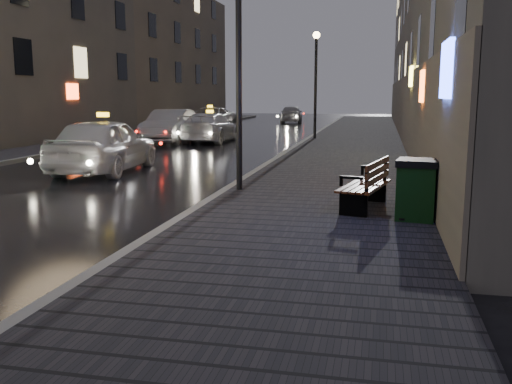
{
  "coord_description": "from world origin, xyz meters",
  "views": [
    {
      "loc": [
        5.11,
        -7.11,
        2.45
      ],
      "look_at": [
        3.17,
        1.8,
        0.85
      ],
      "focal_mm": 40.0,
      "sensor_mm": 36.0,
      "label": 1
    }
  ],
  "objects_px": {
    "car_left_mid": "(170,126)",
    "taxi_far": "(210,118)",
    "taxi_mid": "(210,127)",
    "taxi_near": "(104,145)",
    "car_far": "(291,114)",
    "lamp_far": "(316,71)",
    "trash_bin": "(417,189)",
    "bench": "(368,184)",
    "lamp_near": "(239,47)"
  },
  "relations": [
    {
      "from": "lamp_far",
      "to": "taxi_near",
      "type": "xyz_separation_m",
      "value": [
        -5.05,
        -12.95,
        -2.63
      ]
    },
    {
      "from": "lamp_far",
      "to": "car_left_mid",
      "type": "distance_m",
      "value": 7.77
    },
    {
      "from": "taxi_far",
      "to": "lamp_far",
      "type": "bearing_deg",
      "value": -43.42
    },
    {
      "from": "trash_bin",
      "to": "taxi_near",
      "type": "xyz_separation_m",
      "value": [
        -9.0,
        5.54,
        0.14
      ]
    },
    {
      "from": "lamp_far",
      "to": "car_far",
      "type": "bearing_deg",
      "value": 102.69
    },
    {
      "from": "lamp_far",
      "to": "bench",
      "type": "distance_m",
      "value": 18.19
    },
    {
      "from": "bench",
      "to": "taxi_near",
      "type": "distance_m",
      "value": 9.41
    },
    {
      "from": "trash_bin",
      "to": "car_left_mid",
      "type": "distance_m",
      "value": 19.38
    },
    {
      "from": "taxi_mid",
      "to": "car_far",
      "type": "height_order",
      "value": "taxi_mid"
    },
    {
      "from": "taxi_near",
      "to": "taxi_far",
      "type": "xyz_separation_m",
      "value": [
        -2.91,
        20.91,
        -0.12
      ]
    },
    {
      "from": "car_far",
      "to": "taxi_far",
      "type": "bearing_deg",
      "value": 58.99
    },
    {
      "from": "lamp_near",
      "to": "taxi_near",
      "type": "xyz_separation_m",
      "value": [
        -5.05,
        3.05,
        -2.63
      ]
    },
    {
      "from": "bench",
      "to": "car_far",
      "type": "height_order",
      "value": "car_far"
    },
    {
      "from": "lamp_far",
      "to": "trash_bin",
      "type": "bearing_deg",
      "value": -77.95
    },
    {
      "from": "lamp_far",
      "to": "taxi_near",
      "type": "distance_m",
      "value": 14.15
    },
    {
      "from": "car_left_mid",
      "to": "car_far",
      "type": "distance_m",
      "value": 19.64
    },
    {
      "from": "taxi_near",
      "to": "trash_bin",
      "type": "bearing_deg",
      "value": 144.09
    },
    {
      "from": "lamp_near",
      "to": "car_far",
      "type": "height_order",
      "value": "lamp_near"
    },
    {
      "from": "taxi_far",
      "to": "car_far",
      "type": "relative_size",
      "value": 1.26
    },
    {
      "from": "trash_bin",
      "to": "car_far",
      "type": "xyz_separation_m",
      "value": [
        -7.77,
        35.47,
        0.0
      ]
    },
    {
      "from": "lamp_far",
      "to": "bench",
      "type": "relative_size",
      "value": 2.6
    },
    {
      "from": "trash_bin",
      "to": "car_left_mid",
      "type": "bearing_deg",
      "value": 132.24
    },
    {
      "from": "bench",
      "to": "lamp_near",
      "type": "bearing_deg",
      "value": 163.24
    },
    {
      "from": "lamp_near",
      "to": "taxi_far",
      "type": "distance_m",
      "value": 25.39
    },
    {
      "from": "taxi_mid",
      "to": "taxi_far",
      "type": "height_order",
      "value": "taxi_far"
    },
    {
      "from": "lamp_near",
      "to": "taxi_mid",
      "type": "distance_m",
      "value": 15.41
    },
    {
      "from": "lamp_far",
      "to": "trash_bin",
      "type": "xyz_separation_m",
      "value": [
        3.95,
        -18.5,
        -2.78
      ]
    },
    {
      "from": "trash_bin",
      "to": "taxi_far",
      "type": "xyz_separation_m",
      "value": [
        -11.91,
        26.45,
        0.03
      ]
    },
    {
      "from": "lamp_far",
      "to": "taxi_mid",
      "type": "height_order",
      "value": "lamp_far"
    },
    {
      "from": "trash_bin",
      "to": "car_far",
      "type": "height_order",
      "value": "car_far"
    },
    {
      "from": "taxi_near",
      "to": "bench",
      "type": "bearing_deg",
      "value": 145.38
    },
    {
      "from": "bench",
      "to": "car_left_mid",
      "type": "relative_size",
      "value": 0.41
    },
    {
      "from": "lamp_near",
      "to": "bench",
      "type": "bearing_deg",
      "value": -29.07
    },
    {
      "from": "taxi_mid",
      "to": "lamp_near",
      "type": "bearing_deg",
      "value": 108.62
    },
    {
      "from": "lamp_near",
      "to": "car_left_mid",
      "type": "height_order",
      "value": "lamp_near"
    },
    {
      "from": "car_left_mid",
      "to": "taxi_far",
      "type": "height_order",
      "value": "car_left_mid"
    },
    {
      "from": "taxi_mid",
      "to": "taxi_far",
      "type": "distance_m",
      "value": 10.09
    },
    {
      "from": "bench",
      "to": "lamp_far",
      "type": "bearing_deg",
      "value": 112.13
    },
    {
      "from": "bench",
      "to": "taxi_mid",
      "type": "height_order",
      "value": "taxi_mid"
    },
    {
      "from": "taxi_near",
      "to": "car_far",
      "type": "height_order",
      "value": "taxi_near"
    },
    {
      "from": "trash_bin",
      "to": "lamp_near",
      "type": "bearing_deg",
      "value": 155.98
    },
    {
      "from": "taxi_near",
      "to": "car_far",
      "type": "bearing_deg",
      "value": -96.62
    },
    {
      "from": "bench",
      "to": "taxi_far",
      "type": "height_order",
      "value": "taxi_far"
    },
    {
      "from": "taxi_mid",
      "to": "car_left_mid",
      "type": "bearing_deg",
      "value": 20.72
    },
    {
      "from": "lamp_near",
      "to": "lamp_far",
      "type": "xyz_separation_m",
      "value": [
        0.0,
        16.0,
        0.0
      ]
    },
    {
      "from": "lamp_far",
      "to": "taxi_mid",
      "type": "distance_m",
      "value": 6.0
    },
    {
      "from": "trash_bin",
      "to": "car_left_mid",
      "type": "relative_size",
      "value": 0.23
    },
    {
      "from": "trash_bin",
      "to": "taxi_far",
      "type": "bearing_deg",
      "value": 122.52
    },
    {
      "from": "lamp_near",
      "to": "trash_bin",
      "type": "height_order",
      "value": "lamp_near"
    },
    {
      "from": "lamp_near",
      "to": "trash_bin",
      "type": "distance_m",
      "value": 5.44
    }
  ]
}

